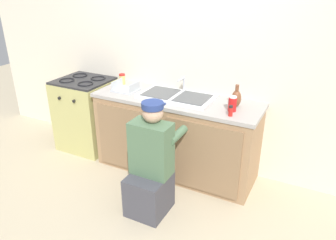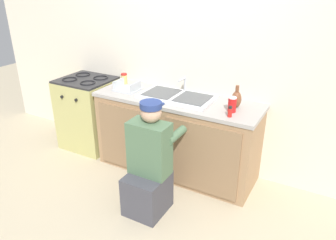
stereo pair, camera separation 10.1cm
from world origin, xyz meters
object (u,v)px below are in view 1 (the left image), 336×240
at_px(stove_range, 86,114).
at_px(plumber_person, 151,168).
at_px(soda_cup_red, 232,104).
at_px(dish_rack_tray, 126,89).
at_px(sink_double_basin, 177,96).
at_px(spice_bottle_red, 231,111).
at_px(vase_decorative, 236,98).
at_px(condiment_jar, 122,79).

relative_size(stove_range, plumber_person, 0.85).
bearing_deg(soda_cup_red, plumber_person, -129.41).
bearing_deg(dish_rack_tray, soda_cup_red, -1.30).
bearing_deg(dish_rack_tray, plumber_person, -44.09).
distance_m(plumber_person, dish_rack_tray, 1.10).
height_order(sink_double_basin, plumber_person, plumber_person).
bearing_deg(spice_bottle_red, sink_double_basin, 162.81).
bearing_deg(soda_cup_red, vase_decorative, 90.80).
distance_m(sink_double_basin, dish_rack_tray, 0.62).
height_order(plumber_person, condiment_jar, plumber_person).
bearing_deg(vase_decorative, condiment_jar, 176.52).
distance_m(stove_range, dish_rack_tray, 0.82).
height_order(plumber_person, spice_bottle_red, plumber_person).
bearing_deg(plumber_person, stove_range, 151.89).
bearing_deg(soda_cup_red, stove_range, 177.70).
distance_m(condiment_jar, spice_bottle_red, 1.50).
relative_size(plumber_person, soda_cup_red, 7.26).
relative_size(sink_double_basin, dish_rack_tray, 2.86).
bearing_deg(soda_cup_red, condiment_jar, 171.43).
distance_m(sink_double_basin, spice_bottle_red, 0.70).
bearing_deg(dish_rack_tray, stove_range, 175.84).
relative_size(dish_rack_tray, spice_bottle_red, 2.67).
bearing_deg(sink_double_basin, plumber_person, -82.77).
distance_m(soda_cup_red, vase_decorative, 0.13).
distance_m(plumber_person, soda_cup_red, 1.00).
distance_m(sink_double_basin, condiment_jar, 0.81).
relative_size(soda_cup_red, vase_decorative, 0.66).
xyz_separation_m(sink_double_basin, plumber_person, (0.09, -0.75, -0.46)).
distance_m(stove_range, condiment_jar, 0.72).
xyz_separation_m(plumber_person, vase_decorative, (0.54, 0.79, 0.53)).
distance_m(stove_range, soda_cup_red, 2.01).
xyz_separation_m(sink_double_basin, stove_range, (-1.30, -0.00, -0.46)).
relative_size(stove_range, condiment_jar, 7.33).
bearing_deg(dish_rack_tray, condiment_jar, 132.82).
relative_size(vase_decorative, spice_bottle_red, 2.19).
distance_m(plumber_person, condiment_jar, 1.35).
relative_size(plumber_person, spice_bottle_red, 10.52).
xyz_separation_m(soda_cup_red, condiment_jar, (-1.44, 0.22, -0.01)).
relative_size(plumber_person, condiment_jar, 8.63).
height_order(sink_double_basin, stove_range, sink_double_basin).
xyz_separation_m(stove_range, vase_decorative, (1.94, 0.05, 0.53)).
distance_m(plumber_person, vase_decorative, 1.10).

